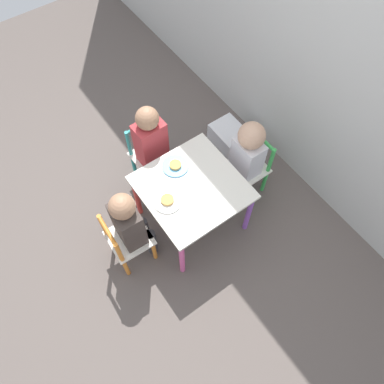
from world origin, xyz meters
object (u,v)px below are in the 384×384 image
Objects in this scene: plate_left at (175,166)px; plate_front at (167,201)px; child_left at (152,144)px; chair_green at (249,167)px; child_front at (131,223)px; chair_teal at (150,155)px; child_back at (246,155)px; chair_orange at (127,240)px; kids_table at (192,192)px; storage_bin at (231,138)px.

plate_left is 0.98× the size of plate_front.
plate_left is at bearing -88.41° from child_left.
chair_green is 0.71m from child_left.
chair_green is at bearing -88.67° from child_front.
child_front reaches higher than chair_green.
chair_teal is 0.69× the size of child_front.
child_back is at bearing 90.00° from plate_front.
plate_front is (0.44, -0.17, 0.03)m from child_left.
child_back reaches higher than plate_front.
chair_teal is 1.00× the size of chair_orange.
kids_table is 0.52m from chair_green.
child_left reaches higher than child_back.
plate_front is at bearing -110.43° from chair_teal.
storage_bin is at bearing -7.73° from child_left.
plate_left is (-0.18, -0.44, 0.03)m from child_back.
chair_teal is at bearing -176.49° from plate_left.
chair_orange is at bearing -141.35° from child_left.
chair_green is at bearing -46.11° from chair_teal.
child_front is at bearing -72.02° from storage_bin.
kids_table is 0.52m from chair_orange.
child_back is at bearing -88.75° from child_front.
child_front is (0.42, -0.42, -0.01)m from child_left.
child_front is at bearing -92.51° from kids_table.
chair_green is at bearing 90.00° from plate_front.
chair_orange is 1.00× the size of chair_green.
child_front is 0.47m from plate_left.
chair_orange is 0.57m from plate_left.
kids_table reaches higher than storage_bin.
storage_bin is at bearing 150.00° from child_back.
kids_table is at bearing -90.00° from child_back.
chair_orange is 0.96m from child_back.
chair_teal is at bearing 161.79° from plate_front.
child_front is 1.20m from storage_bin.
child_back is at bearing -30.00° from storage_bin.
chair_orange is (-0.02, -0.50, -0.15)m from kids_table.
chair_orange is at bearing -92.51° from kids_table.
kids_table is 3.47× the size of plate_front.
chair_orange is at bearing -137.37° from chair_teal.
plate_front is (-0.00, -0.18, 0.07)m from kids_table.
plate_left is (0.32, 0.02, 0.23)m from chair_teal.
plate_left is at bearing -112.66° from child_back.
child_left is 2.22× the size of storage_bin.
chair_teal is 1.00× the size of chair_green.
plate_left is (-0.16, 0.44, 0.04)m from child_front.
chair_teal reaches higher than kids_table.
child_left reaches higher than chair_green.
plate_left is at bearing 180.00° from kids_table.
plate_left is at bearing -73.79° from storage_bin.
kids_table is 0.82m from storage_bin.
child_front is at bearing -94.31° from plate_front.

